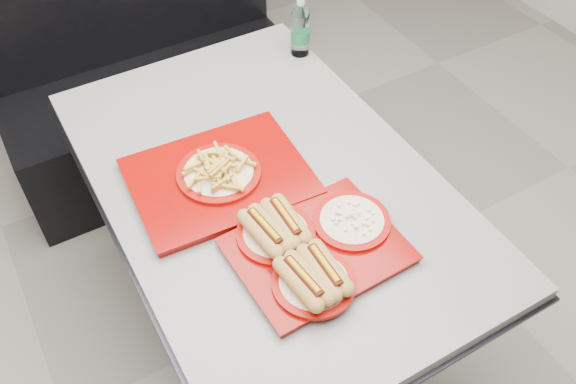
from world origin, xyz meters
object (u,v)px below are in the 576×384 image
booth_bench (150,78)px  tray_far (219,175)px  tray_near (311,247)px  diner_table (268,215)px  water_bottle (300,30)px

booth_bench → tray_far: bearing=-96.8°
tray_near → tray_far: size_ratio=0.86×
diner_table → booth_bench: 1.11m
diner_table → tray_near: tray_near is taller
tray_near → diner_table: bearing=83.7°
diner_table → tray_far: bearing=155.5°
booth_bench → tray_near: 1.45m
booth_bench → water_bottle: size_ratio=6.22×
diner_table → tray_far: size_ratio=2.73×
diner_table → booth_bench: booth_bench is taller
tray_far → tray_near: bearing=-75.9°
tray_far → water_bottle: water_bottle is taller
tray_near → tray_far: tray_far is taller
diner_table → tray_far: 0.24m
diner_table → water_bottle: (0.41, 0.50, 0.26)m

